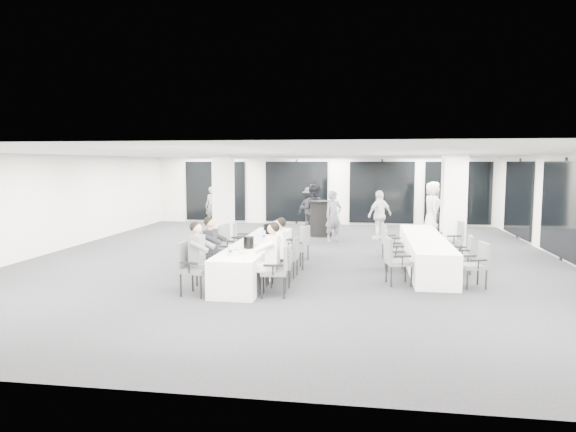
{
  "coord_description": "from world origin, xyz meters",
  "views": [
    {
      "loc": [
        1.86,
        -13.24,
        2.57
      ],
      "look_at": [
        -0.12,
        -0.2,
        1.19
      ],
      "focal_mm": 32.0,
      "sensor_mm": 36.0,
      "label": 1
    }
  ],
  "objects_px": {
    "chair_main_right_far": "(301,241)",
    "chair_side_right_far": "(453,238)",
    "chair_main_right_mid": "(291,254)",
    "chair_side_left_mid": "(392,248)",
    "chair_main_left_near": "(192,265)",
    "standing_guest_a": "(333,213)",
    "chair_side_right_near": "(477,262)",
    "chair_main_left_second": "(206,258)",
    "chair_side_left_near": "(395,258)",
    "chair_side_left_far": "(389,240)",
    "ice_bucket_far": "(268,229)",
    "chair_main_right_near": "(278,267)",
    "cocktail_table": "(321,218)",
    "standing_guest_d": "(380,212)",
    "banquet_table_side": "(425,252)",
    "chair_main_left_mid": "(220,251)",
    "ice_bucket_near": "(249,242)",
    "standing_guest_h": "(445,221)",
    "chair_main_left_far": "(240,238)",
    "chair_side_right_mid": "(465,252)",
    "standing_guest_g": "(212,204)",
    "banquet_table_main": "(257,257)",
    "chair_main_right_second": "(284,263)",
    "standing_guest_e": "(433,204)",
    "standing_guest_c": "(310,205)",
    "chair_main_left_fourth": "(230,243)",
    "chair_main_right_fourth": "(297,245)"
  },
  "relations": [
    {
      "from": "standing_guest_a",
      "to": "standing_guest_g",
      "type": "relative_size",
      "value": 1.04
    },
    {
      "from": "chair_main_left_second",
      "to": "chair_main_right_far",
      "type": "xyz_separation_m",
      "value": [
        1.66,
        2.91,
        -0.04
      ]
    },
    {
      "from": "cocktail_table",
      "to": "standing_guest_d",
      "type": "height_order",
      "value": "standing_guest_d"
    },
    {
      "from": "chair_main_left_far",
      "to": "standing_guest_c",
      "type": "xyz_separation_m",
      "value": [
        1.14,
        6.7,
        0.36
      ]
    },
    {
      "from": "chair_main_left_second",
      "to": "chair_main_left_fourth",
      "type": "height_order",
      "value": "chair_main_left_fourth"
    },
    {
      "from": "standing_guest_e",
      "to": "chair_main_left_second",
      "type": "bearing_deg",
      "value": 145.17
    },
    {
      "from": "standing_guest_e",
      "to": "standing_guest_g",
      "type": "distance_m",
      "value": 8.63
    },
    {
      "from": "chair_main_left_mid",
      "to": "standing_guest_d",
      "type": "xyz_separation_m",
      "value": [
        3.78,
        5.95,
        0.41
      ]
    },
    {
      "from": "chair_main_right_mid",
      "to": "chair_side_left_mid",
      "type": "bearing_deg",
      "value": -61.55
    },
    {
      "from": "chair_side_left_near",
      "to": "ice_bucket_near",
      "type": "relative_size",
      "value": 3.94
    },
    {
      "from": "chair_side_left_near",
      "to": "chair_main_left_far",
      "type": "bearing_deg",
      "value": -133.5
    },
    {
      "from": "standing_guest_g",
      "to": "chair_side_left_mid",
      "type": "bearing_deg",
      "value": -34.44
    },
    {
      "from": "chair_main_right_near",
      "to": "chair_side_right_far",
      "type": "height_order",
      "value": "chair_side_right_far"
    },
    {
      "from": "chair_main_left_near",
      "to": "chair_main_right_fourth",
      "type": "xyz_separation_m",
      "value": [
        1.68,
        2.76,
        -0.01
      ]
    },
    {
      "from": "chair_side_right_far",
      "to": "chair_side_left_far",
      "type": "bearing_deg",
      "value": 82.95
    },
    {
      "from": "chair_main_right_second",
      "to": "chair_main_left_near",
      "type": "bearing_deg",
      "value": 113.15
    },
    {
      "from": "standing_guest_e",
      "to": "ice_bucket_far",
      "type": "relative_size",
      "value": 8.13
    },
    {
      "from": "ice_bucket_far",
      "to": "chair_main_right_near",
      "type": "bearing_deg",
      "value": -75.75
    },
    {
      "from": "chair_main_right_fourth",
      "to": "standing_guest_a",
      "type": "xyz_separation_m",
      "value": [
        0.61,
        4.44,
        0.36
      ]
    },
    {
      "from": "chair_main_right_near",
      "to": "chair_main_right_far",
      "type": "relative_size",
      "value": 1.09
    },
    {
      "from": "chair_main_left_near",
      "to": "standing_guest_d",
      "type": "height_order",
      "value": "standing_guest_d"
    },
    {
      "from": "chair_main_left_near",
      "to": "standing_guest_a",
      "type": "distance_m",
      "value": 7.56
    },
    {
      "from": "chair_side_right_mid",
      "to": "chair_side_right_far",
      "type": "distance_m",
      "value": 1.64
    },
    {
      "from": "chair_main_right_far",
      "to": "chair_main_left_fourth",
      "type": "bearing_deg",
      "value": 134.58
    },
    {
      "from": "banquet_table_side",
      "to": "standing_guest_d",
      "type": "relative_size",
      "value": 2.68
    },
    {
      "from": "chair_main_right_far",
      "to": "chair_main_left_second",
      "type": "bearing_deg",
      "value": 163.6
    },
    {
      "from": "chair_main_right_mid",
      "to": "standing_guest_d",
      "type": "distance_m",
      "value": 6.42
    },
    {
      "from": "chair_side_left_mid",
      "to": "standing_guest_h",
      "type": "relative_size",
      "value": 0.55
    },
    {
      "from": "chair_main_right_mid",
      "to": "chair_side_right_mid",
      "type": "xyz_separation_m",
      "value": [
        3.94,
        0.98,
        -0.01
      ]
    },
    {
      "from": "chair_main_left_fourth",
      "to": "chair_side_right_far",
      "type": "distance_m",
      "value": 5.86
    },
    {
      "from": "standing_guest_e",
      "to": "standing_guest_h",
      "type": "height_order",
      "value": "standing_guest_e"
    },
    {
      "from": "banquet_table_main",
      "to": "ice_bucket_near",
      "type": "relative_size",
      "value": 19.68
    },
    {
      "from": "standing_guest_h",
      "to": "ice_bucket_near",
      "type": "bearing_deg",
      "value": 102.42
    },
    {
      "from": "chair_main_left_near",
      "to": "chair_main_left_second",
      "type": "distance_m",
      "value": 0.88
    },
    {
      "from": "chair_main_left_far",
      "to": "chair_main_right_near",
      "type": "height_order",
      "value": "chair_main_right_near"
    },
    {
      "from": "chair_side_left_near",
      "to": "chair_side_left_mid",
      "type": "relative_size",
      "value": 1.05
    },
    {
      "from": "chair_main_right_far",
      "to": "chair_side_right_far",
      "type": "bearing_deg",
      "value": -67.24
    },
    {
      "from": "chair_main_right_mid",
      "to": "chair_main_right_near",
      "type": "bearing_deg",
      "value": -175.72
    },
    {
      "from": "chair_main_left_mid",
      "to": "chair_main_right_fourth",
      "type": "xyz_separation_m",
      "value": [
        1.67,
        0.85,
        0.06
      ]
    },
    {
      "from": "banquet_table_main",
      "to": "chair_main_left_far",
      "type": "xyz_separation_m",
      "value": [
        -0.83,
        1.73,
        0.17
      ]
    },
    {
      "from": "chair_main_right_near",
      "to": "chair_side_right_mid",
      "type": "bearing_deg",
      "value": -62.05
    },
    {
      "from": "chair_side_right_near",
      "to": "standing_guest_a",
      "type": "height_order",
      "value": "standing_guest_a"
    },
    {
      "from": "banquet_table_side",
      "to": "ice_bucket_far",
      "type": "relative_size",
      "value": 19.14
    },
    {
      "from": "standing_guest_a",
      "to": "standing_guest_h",
      "type": "distance_m",
      "value": 3.59
    },
    {
      "from": "standing_guest_e",
      "to": "ice_bucket_far",
      "type": "distance_m",
      "value": 7.96
    },
    {
      "from": "chair_main_left_near",
      "to": "chair_main_right_far",
      "type": "distance_m",
      "value": 4.14
    },
    {
      "from": "ice_bucket_far",
      "to": "cocktail_table",
      "type": "bearing_deg",
      "value": 79.6
    },
    {
      "from": "cocktail_table",
      "to": "standing_guest_d",
      "type": "bearing_deg",
      "value": -13.68
    },
    {
      "from": "ice_bucket_near",
      "to": "cocktail_table",
      "type": "bearing_deg",
      "value": 82.8
    },
    {
      "from": "cocktail_table",
      "to": "chair_side_left_near",
      "type": "height_order",
      "value": "cocktail_table"
    }
  ]
}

